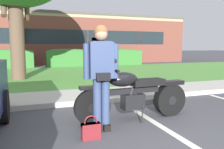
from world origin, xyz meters
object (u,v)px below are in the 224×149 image
object	(u,v)px
handbag	(91,130)
hedge_left	(7,58)
hedge_center_right	(119,57)
motorcycle	(137,94)
hedge_center_left	(67,58)
rider_person	(101,70)
brick_building	(26,39)

from	to	relation	value
handbag	hedge_left	world-z (taller)	hedge_left
hedge_center_right	motorcycle	bearing A→B (deg)	-109.97
hedge_center_left	hedge_center_right	distance (m)	3.73
rider_person	brick_building	size ratio (longest dim) A/B	0.06
hedge_left	hedge_center_left	world-z (taller)	same
motorcycle	hedge_center_right	size ratio (longest dim) A/B	0.67
motorcycle	brick_building	distance (m)	18.81
rider_person	hedge_center_right	xyz separation A→B (m)	(5.05, 12.02, -0.34)
handbag	hedge_center_right	distance (m)	13.44
rider_person	hedge_center_right	size ratio (longest dim) A/B	0.51
hedge_center_right	hedge_left	bearing A→B (deg)	180.00
rider_person	brick_building	distance (m)	18.99
handbag	brick_building	distance (m)	19.36
brick_building	rider_person	bearing A→B (deg)	-86.17
hedge_left	rider_person	bearing A→B (deg)	-78.66
brick_building	handbag	bearing A→B (deg)	-87.03
motorcycle	hedge_center_left	distance (m)	11.75
brick_building	hedge_center_right	bearing A→B (deg)	-47.52
handbag	hedge_left	xyz separation A→B (m)	(-2.14, 12.34, 0.51)
hedge_center_right	brick_building	size ratio (longest dim) A/B	0.12
motorcycle	rider_person	xyz separation A→B (m)	(-0.79, -0.28, 0.50)
motorcycle	handbag	size ratio (longest dim) A/B	6.23
rider_person	handbag	size ratio (longest dim) A/B	4.74
rider_person	hedge_center_left	size ratio (longest dim) A/B	0.62
hedge_left	hedge_center_right	bearing A→B (deg)	-0.00
motorcycle	hedge_left	world-z (taller)	motorcycle
motorcycle	hedge_left	size ratio (longest dim) A/B	0.71
hedge_left	brick_building	world-z (taller)	brick_building
rider_person	motorcycle	bearing A→B (deg)	19.49
rider_person	hedge_center_left	bearing A→B (deg)	83.72
hedge_left	hedge_center_left	distance (m)	3.73
motorcycle	hedge_center_left	size ratio (longest dim) A/B	0.82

